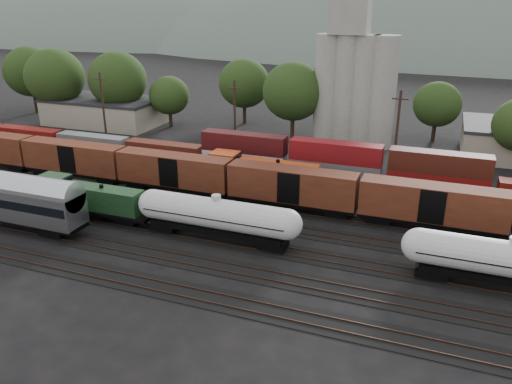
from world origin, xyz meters
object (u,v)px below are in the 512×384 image
(orange_locomotive, at_px, (256,172))
(tank_car_a, at_px, (217,215))
(grain_silo, at_px, (354,78))
(green_locomotive, at_px, (82,197))

(orange_locomotive, bearing_deg, tank_car_a, -84.66)
(tank_car_a, xyz_separation_m, grain_silo, (5.93, 41.00, 8.48))
(tank_car_a, height_order, orange_locomotive, tank_car_a)
(tank_car_a, xyz_separation_m, orange_locomotive, (-1.40, 15.00, -0.30))
(tank_car_a, height_order, grain_silo, grain_silo)
(orange_locomotive, bearing_deg, grain_silo, 74.26)
(orange_locomotive, distance_m, grain_silo, 28.40)
(orange_locomotive, relative_size, grain_silo, 0.60)
(green_locomotive, bearing_deg, orange_locomotive, 44.56)
(green_locomotive, bearing_deg, tank_car_a, -0.00)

